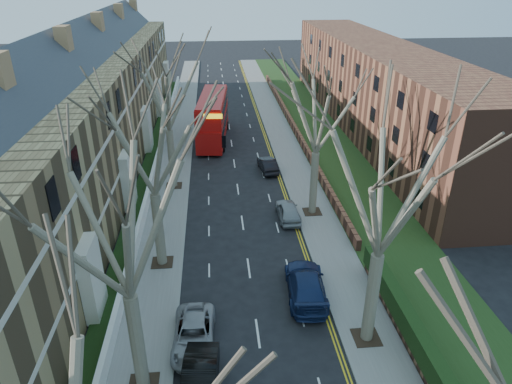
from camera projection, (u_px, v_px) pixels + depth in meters
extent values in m
cube|color=slate|center=(178.00, 144.00, 50.94)|extent=(3.00, 102.00, 0.12)
cube|color=slate|center=(284.00, 141.00, 51.97)|extent=(3.00, 102.00, 0.12)
cube|color=olive|center=(81.00, 126.00, 40.94)|extent=(9.00, 78.00, 10.00)
cube|color=#30323A|center=(69.00, 58.00, 38.29)|extent=(4.67, 78.00, 4.67)
cube|color=silver|center=(133.00, 140.00, 41.99)|extent=(0.12, 78.00, 0.35)
cube|color=silver|center=(129.00, 103.00, 40.44)|extent=(0.12, 78.00, 0.35)
cube|color=brown|center=(375.00, 87.00, 54.34)|extent=(8.00, 54.00, 10.00)
cube|color=brown|center=(293.00, 125.00, 55.46)|extent=(0.35, 54.00, 0.90)
cube|color=white|center=(155.00, 168.00, 43.40)|extent=(0.30, 78.00, 1.00)
cube|color=#203A15|center=(323.00, 139.00, 52.31)|extent=(6.00, 102.00, 0.06)
cylinder|color=#716650|center=(137.00, 343.00, 20.30)|extent=(0.64, 0.64, 5.25)
cylinder|color=#716650|center=(159.00, 230.00, 29.27)|extent=(0.64, 0.64, 5.07)
cube|color=#2D2116|center=(162.00, 262.00, 30.39)|extent=(1.40, 1.40, 0.05)
cylinder|color=#716650|center=(172.00, 159.00, 39.95)|extent=(0.60, 0.60, 5.25)
cube|color=#2D2116|center=(174.00, 186.00, 41.10)|extent=(1.40, 1.40, 0.05)
cylinder|color=#716650|center=(372.00, 298.00, 23.07)|extent=(0.64, 0.64, 5.25)
cube|color=#2D2116|center=(366.00, 337.00, 24.22)|extent=(1.40, 1.40, 0.05)
cylinder|color=#716650|center=(314.00, 183.00, 35.61)|extent=(0.60, 0.60, 5.07)
cube|color=#2D2116|center=(312.00, 212.00, 36.72)|extent=(1.40, 1.40, 0.05)
cube|color=#AB0E0C|center=(213.00, 127.00, 51.92)|extent=(3.81, 12.16, 2.39)
cube|color=#AB0E0C|center=(212.00, 107.00, 50.91)|extent=(3.76, 11.56, 2.17)
cube|color=black|center=(213.00, 122.00, 51.70)|extent=(3.74, 11.21, 0.98)
cube|color=black|center=(212.00, 106.00, 50.86)|extent=(3.72, 10.97, 0.98)
imported|color=black|center=(200.00, 383.00, 20.82)|extent=(1.94, 4.68, 1.51)
imported|color=gray|center=(194.00, 335.00, 23.69)|extent=(2.29, 4.72, 1.29)
imported|color=#16244E|center=(306.00, 285.00, 27.19)|extent=(2.66, 5.68, 1.60)
imported|color=gray|center=(288.00, 211.00, 35.68)|extent=(1.70, 4.08, 1.38)
imported|color=black|center=(268.00, 165.00, 44.14)|extent=(1.80, 4.10, 1.31)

